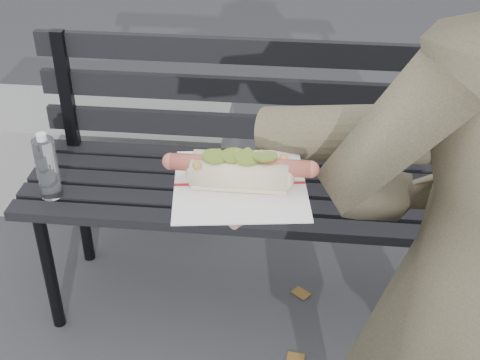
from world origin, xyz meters
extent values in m
cylinder|color=black|center=(-0.74, 0.78, 0.23)|extent=(0.04, 0.04, 0.45)
cylinder|color=black|center=(-0.74, 1.12, 0.23)|extent=(0.04, 0.04, 0.45)
cylinder|color=black|center=(0.60, 1.12, 0.23)|extent=(0.04, 0.04, 0.45)
cube|color=black|center=(-0.07, 0.77, 0.47)|extent=(1.50, 0.07, 0.03)
cube|color=black|center=(-0.07, 0.86, 0.47)|extent=(1.50, 0.07, 0.03)
cube|color=black|center=(-0.07, 0.95, 0.47)|extent=(1.50, 0.07, 0.03)
cube|color=black|center=(-0.07, 1.04, 0.47)|extent=(1.50, 0.07, 0.03)
cube|color=black|center=(-0.07, 1.13, 0.47)|extent=(1.50, 0.07, 0.03)
cube|color=black|center=(-0.74, 1.14, 0.67)|extent=(0.04, 0.03, 0.42)
cube|color=black|center=(-0.07, 1.16, 0.57)|extent=(1.50, 0.02, 0.08)
cube|color=black|center=(-0.07, 1.16, 0.70)|extent=(1.50, 0.02, 0.08)
cube|color=black|center=(-0.07, 1.16, 0.83)|extent=(1.50, 0.02, 0.08)
cylinder|color=white|center=(-0.71, 0.84, 0.57)|extent=(0.06, 0.06, 0.19)
cylinder|color=white|center=(-0.71, 0.84, 0.68)|extent=(0.03, 0.03, 0.02)
cube|color=slate|center=(-0.86, 1.54, 0.20)|extent=(1.20, 0.40, 0.40)
imported|color=#433A2C|center=(0.34, 0.15, 0.82)|extent=(0.68, 0.54, 1.65)
cylinder|color=#433A2C|center=(0.20, 0.14, 1.13)|extent=(0.51, 0.23, 0.19)
cylinder|color=#D8A384|center=(-0.02, 0.07, 1.07)|extent=(0.09, 0.08, 0.07)
ellipsoid|color=#D8A384|center=(-0.06, 0.06, 1.06)|extent=(0.10, 0.11, 0.03)
cylinder|color=#D8A384|center=(-0.11, 0.03, 1.06)|extent=(0.05, 0.02, 0.02)
cylinder|color=#D8A384|center=(-0.11, 0.05, 1.06)|extent=(0.05, 0.02, 0.02)
cylinder|color=#D8A384|center=(-0.11, 0.07, 1.06)|extent=(0.05, 0.02, 0.02)
cylinder|color=#D8A384|center=(-0.11, 0.09, 1.06)|extent=(0.05, 0.02, 0.02)
cylinder|color=#D8A384|center=(-0.05, 0.01, 1.06)|extent=(0.04, 0.05, 0.02)
cube|color=white|center=(-0.06, 0.06, 1.08)|extent=(0.21, 0.21, 0.00)
cube|color=#B21E1E|center=(-0.06, 0.06, 1.08)|extent=(0.19, 0.03, 0.00)
cylinder|color=#B55745|center=(-0.06, 0.06, 1.11)|extent=(0.20, 0.02, 0.02)
sphere|color=#B55745|center=(-0.16, 0.06, 1.11)|extent=(0.03, 0.02, 0.02)
sphere|color=#B55745|center=(0.04, 0.06, 1.11)|extent=(0.02, 0.02, 0.02)
sphere|color=#9E6B2D|center=(-0.05, 0.08, 1.12)|extent=(0.01, 0.01, 0.01)
sphere|color=#9E6B2D|center=(-0.08, 0.07, 1.12)|extent=(0.01, 0.01, 0.01)
sphere|color=#9E6B2D|center=(-0.08, 0.06, 1.12)|extent=(0.01, 0.01, 0.01)
sphere|color=#9E6B2D|center=(-0.12, 0.06, 1.11)|extent=(0.01, 0.01, 0.01)
sphere|color=#9E6B2D|center=(-0.11, 0.07, 1.12)|extent=(0.01, 0.01, 0.01)
sphere|color=#9E6B2D|center=(-0.06, 0.06, 1.11)|extent=(0.01, 0.01, 0.01)
sphere|color=#9E6B2D|center=(-0.08, 0.06, 1.12)|extent=(0.01, 0.01, 0.01)
sphere|color=#9E6B2D|center=(-0.05, 0.07, 1.12)|extent=(0.01, 0.01, 0.01)
sphere|color=#9E6B2D|center=(-0.11, 0.04, 1.12)|extent=(0.01, 0.01, 0.01)
sphere|color=#9E6B2D|center=(-0.05, 0.07, 1.11)|extent=(0.01, 0.01, 0.01)
sphere|color=#9E6B2D|center=(-0.09, 0.08, 1.12)|extent=(0.01, 0.01, 0.01)
sphere|color=#9E6B2D|center=(-0.08, 0.07, 1.12)|extent=(0.01, 0.01, 0.01)
sphere|color=#9E6B2D|center=(-0.02, 0.07, 1.12)|extent=(0.01, 0.01, 0.01)
sphere|color=#9E6B2D|center=(-0.03, 0.08, 1.12)|extent=(0.01, 0.01, 0.01)
sphere|color=#9E6B2D|center=(-0.08, 0.06, 1.12)|extent=(0.01, 0.01, 0.01)
sphere|color=#9E6B2D|center=(-0.07, 0.05, 1.12)|extent=(0.01, 0.01, 0.01)
sphere|color=#9E6B2D|center=(-0.06, 0.05, 1.12)|extent=(0.01, 0.01, 0.01)
sphere|color=#9E6B2D|center=(-0.12, 0.04, 1.12)|extent=(0.01, 0.01, 0.01)
sphere|color=#9E6B2D|center=(-0.09, 0.05, 1.11)|extent=(0.01, 0.01, 0.01)
sphere|color=#9E6B2D|center=(0.00, 0.06, 1.12)|extent=(0.01, 0.01, 0.01)
sphere|color=#9E6B2D|center=(-0.09, 0.07, 1.12)|extent=(0.01, 0.01, 0.01)
sphere|color=#9E6B2D|center=(-0.08, 0.06, 1.12)|extent=(0.01, 0.01, 0.01)
sphere|color=#9E6B2D|center=(-0.06, 0.07, 1.12)|extent=(0.01, 0.01, 0.01)
sphere|color=#9E6B2D|center=(-0.09, 0.08, 1.12)|extent=(0.01, 0.01, 0.01)
sphere|color=#9E6B2D|center=(-0.01, 0.07, 1.12)|extent=(0.01, 0.01, 0.01)
sphere|color=#9E6B2D|center=(0.00, 0.07, 1.12)|extent=(0.01, 0.01, 0.01)
sphere|color=#9E6B2D|center=(-0.04, 0.06, 1.12)|extent=(0.01, 0.01, 0.01)
sphere|color=#9E6B2D|center=(-0.09, 0.06, 1.12)|extent=(0.01, 0.01, 0.01)
sphere|color=#9E6B2D|center=(-0.01, 0.08, 1.12)|extent=(0.01, 0.01, 0.01)
sphere|color=#9E6B2D|center=(-0.08, 0.04, 1.11)|extent=(0.01, 0.01, 0.01)
cylinder|color=olive|center=(-0.09, 0.06, 1.13)|extent=(0.04, 0.04, 0.01)
cylinder|color=olive|center=(-0.07, 0.06, 1.13)|extent=(0.04, 0.04, 0.01)
cylinder|color=olive|center=(-0.05, 0.06, 1.13)|extent=(0.04, 0.04, 0.01)
cylinder|color=olive|center=(-0.02, 0.06, 1.13)|extent=(0.04, 0.04, 0.01)
cube|color=brown|center=(-1.09, 2.10, 0.00)|extent=(0.05, 0.05, 0.00)
cube|color=brown|center=(0.81, 1.99, 0.00)|extent=(0.09, 0.07, 0.00)
cube|color=brown|center=(0.63, 0.91, 0.00)|extent=(0.05, 0.05, 0.00)
cube|color=brown|center=(0.06, 1.01, 0.00)|extent=(0.07, 0.07, 0.00)
camera|label=1|loc=(0.03, -0.74, 1.61)|focal=50.00mm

